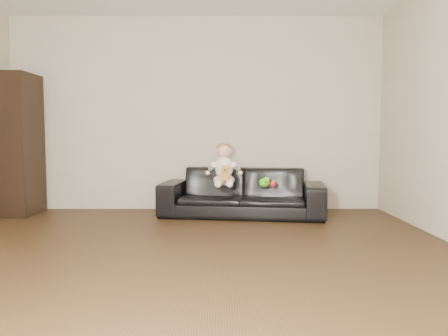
{
  "coord_description": "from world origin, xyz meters",
  "views": [
    {
      "loc": [
        0.35,
        -3.2,
        1.02
      ],
      "look_at": [
        0.37,
        2.15,
        0.61
      ],
      "focal_mm": 35.0,
      "sensor_mm": 36.0,
      "label": 1
    }
  ],
  "objects_px": {
    "teddy_bear": "(225,174)",
    "toy_rattle": "(273,184)",
    "sofa": "(242,192)",
    "toy_blue_disc": "(264,186)",
    "toy_green": "(264,183)",
    "baby": "(224,167)",
    "cabinet": "(17,145)"
  },
  "relations": [
    {
      "from": "teddy_bear",
      "to": "toy_green",
      "type": "height_order",
      "value": "teddy_bear"
    },
    {
      "from": "sofa",
      "to": "teddy_bear",
      "type": "height_order",
      "value": "teddy_bear"
    },
    {
      "from": "toy_green",
      "to": "toy_blue_disc",
      "type": "distance_m",
      "value": 0.08
    },
    {
      "from": "sofa",
      "to": "cabinet",
      "type": "bearing_deg",
      "value": -174.1
    },
    {
      "from": "baby",
      "to": "toy_rattle",
      "type": "xyz_separation_m",
      "value": [
        0.59,
        -0.14,
        -0.2
      ]
    },
    {
      "from": "teddy_bear",
      "to": "toy_green",
      "type": "bearing_deg",
      "value": 2.24
    },
    {
      "from": "baby",
      "to": "teddy_bear",
      "type": "height_order",
      "value": "baby"
    },
    {
      "from": "sofa",
      "to": "teddy_bear",
      "type": "xyz_separation_m",
      "value": [
        -0.22,
        -0.27,
        0.26
      ]
    },
    {
      "from": "cabinet",
      "to": "baby",
      "type": "relative_size",
      "value": 3.37
    },
    {
      "from": "toy_green",
      "to": "toy_rattle",
      "type": "relative_size",
      "value": 2.18
    },
    {
      "from": "baby",
      "to": "toy_blue_disc",
      "type": "relative_size",
      "value": 5.25
    },
    {
      "from": "baby",
      "to": "teddy_bear",
      "type": "bearing_deg",
      "value": -84.14
    },
    {
      "from": "cabinet",
      "to": "toy_rattle",
      "type": "relative_size",
      "value": 24.18
    },
    {
      "from": "toy_green",
      "to": "toy_blue_disc",
      "type": "xyz_separation_m",
      "value": [
        0.0,
        0.06,
        -0.05
      ]
    },
    {
      "from": "cabinet",
      "to": "sofa",
      "type": "bearing_deg",
      "value": -0.43
    },
    {
      "from": "teddy_bear",
      "to": "toy_blue_disc",
      "type": "relative_size",
      "value": 1.95
    },
    {
      "from": "baby",
      "to": "toy_green",
      "type": "xyz_separation_m",
      "value": [
        0.48,
        -0.14,
        -0.18
      ]
    },
    {
      "from": "cabinet",
      "to": "baby",
      "type": "distance_m",
      "value": 2.65
    },
    {
      "from": "sofa",
      "to": "toy_blue_disc",
      "type": "xyz_separation_m",
      "value": [
        0.26,
        -0.19,
        0.1
      ]
    },
    {
      "from": "cabinet",
      "to": "teddy_bear",
      "type": "height_order",
      "value": "cabinet"
    },
    {
      "from": "teddy_bear",
      "to": "toy_rattle",
      "type": "bearing_deg",
      "value": 1.71
    },
    {
      "from": "baby",
      "to": "toy_green",
      "type": "distance_m",
      "value": 0.53
    },
    {
      "from": "sofa",
      "to": "baby",
      "type": "distance_m",
      "value": 0.42
    },
    {
      "from": "toy_green",
      "to": "toy_rattle",
      "type": "distance_m",
      "value": 0.11
    },
    {
      "from": "teddy_bear",
      "to": "toy_rattle",
      "type": "distance_m",
      "value": 0.59
    },
    {
      "from": "baby",
      "to": "toy_blue_disc",
      "type": "xyz_separation_m",
      "value": [
        0.49,
        -0.08,
        -0.23
      ]
    },
    {
      "from": "cabinet",
      "to": "toy_blue_disc",
      "type": "height_order",
      "value": "cabinet"
    },
    {
      "from": "teddy_bear",
      "to": "baby",
      "type": "bearing_deg",
      "value": 93.43
    },
    {
      "from": "toy_green",
      "to": "toy_blue_disc",
      "type": "relative_size",
      "value": 1.59
    },
    {
      "from": "sofa",
      "to": "toy_blue_disc",
      "type": "distance_m",
      "value": 0.34
    },
    {
      "from": "toy_green",
      "to": "toy_rattle",
      "type": "height_order",
      "value": "toy_green"
    },
    {
      "from": "toy_rattle",
      "to": "toy_blue_disc",
      "type": "relative_size",
      "value": 0.73
    }
  ]
}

